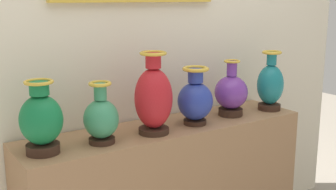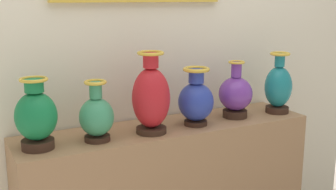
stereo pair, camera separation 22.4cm
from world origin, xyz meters
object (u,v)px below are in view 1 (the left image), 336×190
object	(u,v)px
vase_emerald	(41,120)
vase_crimson	(154,98)
vase_jade	(101,118)
vase_cobalt	(195,99)
vase_violet	(231,93)
vase_teal	(270,85)

from	to	relation	value
vase_emerald	vase_crimson	size ratio (longest dim) A/B	0.79
vase_jade	vase_cobalt	size ratio (longest dim) A/B	0.94
vase_violet	vase_emerald	bearing A→B (deg)	-178.88
vase_jade	vase_cobalt	xyz separation A→B (m)	(0.54, 0.01, 0.02)
vase_emerald	vase_crimson	distance (m)	0.55
vase_cobalt	vase_crimson	bearing A→B (deg)	-177.00
vase_jade	vase_crimson	distance (m)	0.29
vase_emerald	vase_violet	bearing A→B (deg)	1.12
vase_jade	vase_violet	bearing A→B (deg)	2.58
vase_crimson	vase_cobalt	bearing A→B (deg)	3.00
vase_jade	vase_teal	distance (m)	1.10
vase_violet	vase_crimson	bearing A→B (deg)	-175.48
vase_violet	vase_teal	distance (m)	0.28
vase_cobalt	vase_teal	size ratio (longest dim) A/B	0.87
vase_cobalt	vase_emerald	bearing A→B (deg)	179.47
vase_jade	vase_emerald	bearing A→B (deg)	176.67
vase_violet	vase_cobalt	bearing A→B (deg)	-174.02
vase_cobalt	vase_teal	distance (m)	0.56
vase_emerald	vase_cobalt	xyz separation A→B (m)	(0.81, -0.01, -0.01)
vase_emerald	vase_cobalt	bearing A→B (deg)	-0.53
vase_crimson	vase_violet	size ratio (longest dim) A/B	1.28
vase_crimson	vase_violet	world-z (taller)	vase_crimson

